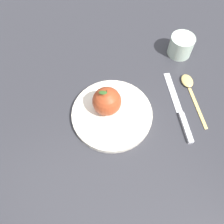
% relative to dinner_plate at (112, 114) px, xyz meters
% --- Properties ---
extents(ground_plane, '(2.40, 2.40, 0.00)m').
position_rel_dinner_plate_xyz_m(ground_plane, '(-0.05, 0.01, -0.01)').
color(ground_plane, '#2D2D33').
extents(dinner_plate, '(0.22, 0.22, 0.02)m').
position_rel_dinner_plate_xyz_m(dinner_plate, '(0.00, 0.00, 0.00)').
color(dinner_plate, silver).
rests_on(dinner_plate, ground_plane).
extents(apple, '(0.08, 0.08, 0.09)m').
position_rel_dinner_plate_xyz_m(apple, '(0.01, -0.02, 0.04)').
color(apple, '#9E3D1E').
rests_on(apple, dinner_plate).
extents(cup, '(0.07, 0.07, 0.06)m').
position_rel_dinner_plate_xyz_m(cup, '(-0.29, -0.11, 0.03)').
color(cup, '#B2C6B2').
rests_on(cup, ground_plane).
extents(knife, '(0.08, 0.22, 0.01)m').
position_rel_dinner_plate_xyz_m(knife, '(-0.18, 0.08, -0.01)').
color(knife, silver).
rests_on(knife, ground_plane).
extents(spoon, '(0.07, 0.18, 0.01)m').
position_rel_dinner_plate_xyz_m(spoon, '(-0.25, 0.02, -0.00)').
color(spoon, '#D8B766').
rests_on(spoon, ground_plane).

